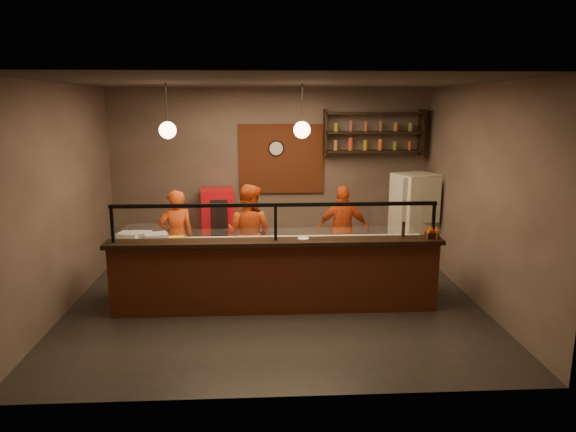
{
  "coord_description": "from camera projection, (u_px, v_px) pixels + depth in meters",
  "views": [
    {
      "loc": [
        -0.2,
        -7.19,
        2.91
      ],
      "look_at": [
        0.21,
        0.3,
        1.27
      ],
      "focal_mm": 32.0,
      "sensor_mm": 36.0,
      "label": 1
    }
  ],
  "objects": [
    {
      "name": "pendant_left",
      "position": [
        168.0,
        130.0,
        7.22
      ],
      "size": [
        0.24,
        0.24,
        0.77
      ],
      "color": "black",
      "rests_on": "ceiling"
    },
    {
      "name": "cook_right",
      "position": [
        343.0,
        230.0,
        8.92
      ],
      "size": [
        0.93,
        0.43,
        1.55
      ],
      "primitive_type": "imported",
      "rotation": [
        0.0,
        0.0,
        3.08
      ],
      "color": "#D84414",
      "rests_on": "floor"
    },
    {
      "name": "wall_left",
      "position": [
        60.0,
        200.0,
        7.15
      ],
      "size": [
        0.0,
        5.0,
        5.0
      ],
      "primitive_type": "plane",
      "rotation": [
        1.57,
        0.0,
        1.57
      ],
      "color": "#6C594F",
      "rests_on": "floor"
    },
    {
      "name": "pizza_dough",
      "position": [
        323.0,
        240.0,
        7.71
      ],
      "size": [
        0.63,
        0.63,
        0.01
      ],
      "primitive_type": "cylinder",
      "rotation": [
        0.0,
        0.0,
        0.25
      ],
      "color": "silver",
      "rests_on": "worktop"
    },
    {
      "name": "wall_right",
      "position": [
        480.0,
        196.0,
        7.47
      ],
      "size": [
        0.0,
        5.0,
        5.0
      ],
      "primitive_type": "plane",
      "rotation": [
        1.57,
        0.0,
        -1.57
      ],
      "color": "#6C594F",
      "rests_on": "floor"
    },
    {
      "name": "prep_tub_b",
      "position": [
        140.0,
        237.0,
        7.63
      ],
      "size": [
        0.33,
        0.27,
        0.15
      ],
      "primitive_type": "cube",
      "rotation": [
        0.0,
        0.0,
        -0.09
      ],
      "color": "white",
      "rests_on": "worktop"
    },
    {
      "name": "worktop_cabinet",
      "position": [
        275.0,
        272.0,
        7.75
      ],
      "size": [
        4.6,
        0.75,
        0.85
      ],
      "primitive_type": "cube",
      "color": "gray",
      "rests_on": "floor"
    },
    {
      "name": "worktop",
      "position": [
        275.0,
        243.0,
        7.66
      ],
      "size": [
        4.6,
        0.75,
        0.05
      ],
      "primitive_type": "cube",
      "color": "silver",
      "rests_on": "worktop_cabinet"
    },
    {
      "name": "prep_tub_a",
      "position": [
        129.0,
        238.0,
        7.59
      ],
      "size": [
        0.36,
        0.32,
        0.16
      ],
      "primitive_type": "cube",
      "rotation": [
        0.0,
        0.0,
        -0.25
      ],
      "color": "white",
      "rests_on": "worktop"
    },
    {
      "name": "sneeze_guard",
      "position": [
        276.0,
        218.0,
        7.06
      ],
      "size": [
        4.5,
        0.05,
        0.52
      ],
      "color": "white",
      "rests_on": "counter_ledge"
    },
    {
      "name": "brick_patch",
      "position": [
        282.0,
        159.0,
        9.66
      ],
      "size": [
        1.6,
        0.04,
        1.3
      ],
      "primitive_type": "cube",
      "color": "brown",
      "rests_on": "wall_back"
    },
    {
      "name": "small_plate",
      "position": [
        303.0,
        238.0,
        7.2
      ],
      "size": [
        0.19,
        0.19,
        0.01
      ],
      "primitive_type": "cylinder",
      "rotation": [
        0.0,
        0.0,
        -0.19
      ],
      "color": "silver",
      "rests_on": "counter_ledge"
    },
    {
      "name": "red_cooler",
      "position": [
        218.0,
        226.0,
        9.55
      ],
      "size": [
        0.66,
        0.62,
        1.39
      ],
      "primitive_type": "cube",
      "rotation": [
        0.0,
        0.0,
        0.13
      ],
      "color": "red",
      "rests_on": "floor"
    },
    {
      "name": "pepper_mill",
      "position": [
        403.0,
        230.0,
        7.27
      ],
      "size": [
        0.05,
        0.05,
        0.22
      ],
      "primitive_type": "cylinder",
      "rotation": [
        0.0,
        0.0,
        -0.1
      ],
      "color": "black",
      "rests_on": "counter_ledge"
    },
    {
      "name": "wall_clock",
      "position": [
        276.0,
        148.0,
        9.61
      ],
      "size": [
        0.3,
        0.04,
        0.3
      ],
      "primitive_type": "cylinder",
      "rotation": [
        1.57,
        0.0,
        0.0
      ],
      "color": "black",
      "rests_on": "wall_back"
    },
    {
      "name": "cook_mid",
      "position": [
        249.0,
        234.0,
        8.45
      ],
      "size": [
        0.99,
        0.9,
        1.65
      ],
      "primitive_type": "imported",
      "rotation": [
        0.0,
        0.0,
        2.72
      ],
      "color": "#C84212",
      "rests_on": "floor"
    },
    {
      "name": "counter_ledge",
      "position": [
        276.0,
        242.0,
        7.14
      ],
      "size": [
        4.7,
        0.37,
        0.06
      ],
      "primitive_type": "cube",
      "color": "black",
      "rests_on": "service_counter"
    },
    {
      "name": "floor",
      "position": [
        275.0,
        304.0,
        7.65
      ],
      "size": [
        6.0,
        6.0,
        0.0
      ],
      "primitive_type": "plane",
      "color": "black",
      "rests_on": "ground"
    },
    {
      "name": "prep_tub_c",
      "position": [
        156.0,
        239.0,
        7.49
      ],
      "size": [
        0.39,
        0.35,
        0.16
      ],
      "primitive_type": "cube",
      "rotation": [
        0.0,
        0.0,
        0.32
      ],
      "color": "silver",
      "rests_on": "worktop"
    },
    {
      "name": "fridge",
      "position": [
        415.0,
        220.0,
        9.35
      ],
      "size": [
        0.88,
        0.85,
        1.69
      ],
      "primitive_type": "cube",
      "rotation": [
        0.0,
        0.0,
        0.33
      ],
      "color": "beige",
      "rests_on": "floor"
    },
    {
      "name": "cook_left",
      "position": [
        177.0,
        237.0,
        8.36
      ],
      "size": [
        0.67,
        0.55,
        1.57
      ],
      "primitive_type": "imported",
      "rotation": [
        0.0,
        0.0,
        3.5
      ],
      "color": "#CC4213",
      "rests_on": "floor"
    },
    {
      "name": "rolling_pin",
      "position": [
        171.0,
        238.0,
        7.73
      ],
      "size": [
        0.4,
        0.1,
        0.07
      ],
      "primitive_type": "cylinder",
      "rotation": [
        0.0,
        1.57,
        0.07
      ],
      "color": "gold",
      "rests_on": "worktop"
    },
    {
      "name": "ceiling",
      "position": [
        274.0,
        82.0,
        6.97
      ],
      "size": [
        6.0,
        6.0,
        0.0
      ],
      "primitive_type": "plane",
      "rotation": [
        3.14,
        0.0,
        0.0
      ],
      "color": "#37302A",
      "rests_on": "wall_back"
    },
    {
      "name": "pendant_right",
      "position": [
        302.0,
        130.0,
        7.32
      ],
      "size": [
        0.24,
        0.24,
        0.77
      ],
      "color": "black",
      "rests_on": "ceiling"
    },
    {
      "name": "service_counter",
      "position": [
        276.0,
        278.0,
        7.25
      ],
      "size": [
        4.6,
        0.25,
        1.0
      ],
      "primitive_type": "cube",
      "color": "brown",
      "rests_on": "floor"
    },
    {
      "name": "condiment_caddy",
      "position": [
        432.0,
        235.0,
        7.22
      ],
      "size": [
        0.17,
        0.14,
        0.09
      ],
      "primitive_type": "cube",
      "rotation": [
        0.0,
        0.0,
        0.09
      ],
      "color": "black",
      "rests_on": "counter_ledge"
    },
    {
      "name": "wall_back",
      "position": [
        271.0,
        175.0,
        9.75
      ],
      "size": [
        6.0,
        0.0,
        6.0
      ],
      "primitive_type": "plane",
      "rotation": [
        1.57,
        0.0,
        0.0
      ],
      "color": "#6C594F",
      "rests_on": "floor"
    },
    {
      "name": "wall_shelving",
      "position": [
        373.0,
        132.0,
        9.5
      ],
      "size": [
        1.84,
        0.28,
        0.85
      ],
      "color": "black",
      "rests_on": "wall_back"
    },
    {
      "name": "wall_front",
      "position": [
        282.0,
        245.0,
        4.87
      ],
      "size": [
        6.0,
        0.0,
        6.0
      ],
      "primitive_type": "plane",
      "rotation": [
        -1.57,
        0.0,
        0.0
      ],
      "color": "#6C594F",
      "rests_on": "floor"
    }
  ]
}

